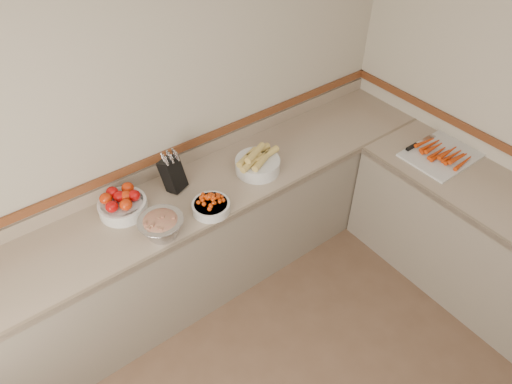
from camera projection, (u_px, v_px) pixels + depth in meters
back_wall at (152, 126)px, 2.95m from camera, size 4.00×0.00×4.00m
counter_back at (191, 243)px, 3.32m from camera, size 4.00×0.65×1.08m
dishwasher at (499, 257)px, 3.25m from camera, size 0.63×0.60×0.84m
knife_block at (173, 174)px, 3.02m from camera, size 0.17×0.19×0.30m
tomato_bowl at (122, 203)px, 2.89m from camera, size 0.31×0.31×0.15m
cherry_tomato_bowl at (211, 205)px, 2.91m from camera, size 0.25×0.25×0.13m
corn_bowl at (257, 163)px, 3.19m from camera, size 0.35×0.32×0.19m
rhubarb_bowl at (161, 225)px, 2.73m from camera, size 0.28×0.28×0.16m
cutting_board at (441, 154)px, 3.35m from camera, size 0.52×0.41×0.07m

